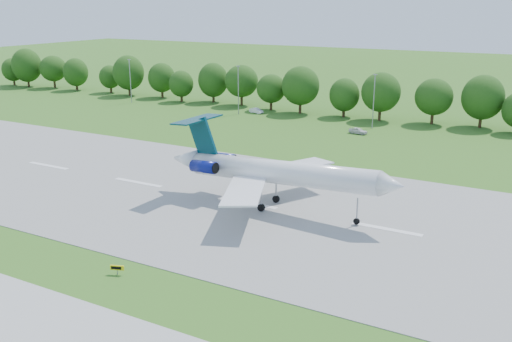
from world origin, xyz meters
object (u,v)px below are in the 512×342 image
Objects in this scene: service_vehicle_a at (256,111)px; service_vehicle_b at (358,131)px; airliner at (270,170)px; taxi_sign_left at (117,268)px.

service_vehicle_b is (30.73, -10.30, 0.03)m from service_vehicle_a.
airliner is at bearing -132.80° from service_vehicle_a.
taxi_sign_left is 75.72m from service_vehicle_b.
service_vehicle_b is at bearing 69.73° from taxi_sign_left.
service_vehicle_a is (-30.37, 86.03, -0.11)m from taxi_sign_left.
taxi_sign_left is 0.36× the size of service_vehicle_a.
airliner is at bearing -166.85° from service_vehicle_b.
airliner reaches higher than service_vehicle_a.
taxi_sign_left is at bearing -97.29° from airliner.
service_vehicle_b is at bearing 97.80° from airliner.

